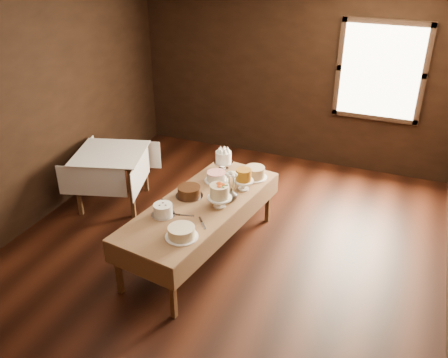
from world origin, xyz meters
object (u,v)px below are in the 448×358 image
side_table (111,159)px  cake_speckled (255,173)px  cake_lattice (216,177)px  cake_flowers (220,197)px  cake_server_a (187,215)px  cake_server_c (212,190)px  cake_chocolate (189,192)px  flower_vase (231,194)px  cake_swirl (163,210)px  cake_server_e (168,206)px  cake_caramel (244,181)px  display_table (201,207)px  cake_server_d (229,199)px  cake_meringue (224,161)px  cake_server_b (204,225)px  cake_cream (182,233)px

side_table → cake_speckled: cake_speckled is taller
cake_lattice → cake_flowers: 0.61m
cake_server_a → cake_server_c: size_ratio=1.00×
cake_chocolate → flower_vase: (0.48, 0.11, 0.01)m
cake_chocolate → cake_swirl: 0.48m
cake_lattice → cake_server_e: cake_lattice is taller
cake_caramel → cake_swirl: 1.06m
cake_flowers → flower_vase: cake_flowers is taller
display_table → cake_flowers: cake_flowers is taller
display_table → cake_server_e: (-0.31, -0.20, 0.05)m
cake_speckled → cake_server_d: 0.63m
cake_server_e → cake_swirl: bearing=-38.6°
cake_flowers → cake_caramel: bearing=76.8°
cake_speckled → cake_flowers: cake_flowers is taller
cake_caramel → flower_vase: (-0.04, -0.28, -0.05)m
cake_meringue → cake_server_c: 0.59m
side_table → flower_vase: (1.92, -0.43, 0.09)m
cake_server_b → cake_server_a: bearing=-154.0°
flower_vase → cake_server_c: bearing=158.9°
cake_chocolate → side_table: bearing=159.5°
cake_lattice → side_table: bearing=177.6°
cake_meringue → cake_swirl: (-0.18, -1.27, -0.05)m
cake_server_c → cake_server_e: size_ratio=1.00×
cake_swirl → display_table: bearing=55.8°
cake_server_a → flower_vase: 0.59m
cake_flowers → cake_chocolate: bearing=169.9°
cake_swirl → cake_server_a: size_ratio=1.09×
display_table → cake_swirl: bearing=-124.2°
cake_cream → flower_vase: 0.90m
flower_vase → cake_lattice: bearing=133.2°
cake_lattice → cake_server_d: cake_lattice is taller
cake_meringue → cake_server_e: cake_meringue is taller
cake_caramel → cake_server_c: 0.40m
cake_caramel → cake_server_d: bearing=-103.4°
side_table → display_table: bearing=-21.0°
cake_meringue → cake_caramel: size_ratio=1.03×
cake_server_e → side_table: bearing=-174.7°
cake_server_a → cake_meringue: bearing=78.3°
display_table → cake_server_d: cake_server_d is taller
display_table → cake_meringue: (-0.08, 0.88, 0.17)m
display_table → cake_flowers: (0.23, 0.01, 0.17)m
cake_lattice → cake_server_c: cake_lattice is taller
cake_lattice → cake_flowers: (0.27, -0.54, 0.07)m
cake_server_b → cake_flowers: bearing=139.2°
cake_server_d → flower_vase: bearing=-31.0°
cake_meringue → cake_server_b: (0.30, -1.29, -0.11)m
side_table → cake_speckled: (1.99, 0.19, 0.08)m
cake_lattice → cake_server_a: cake_lattice is taller
cake_meringue → cake_chocolate: (-0.10, -0.80, -0.06)m
cake_server_a → cake_caramel: bearing=50.6°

